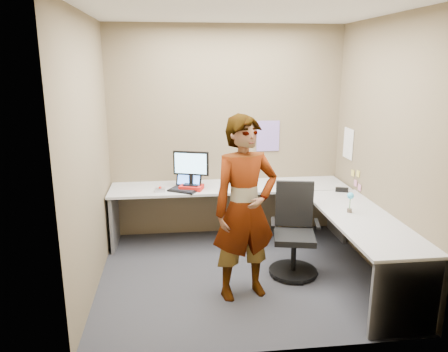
{
  "coord_description": "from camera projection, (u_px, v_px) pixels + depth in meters",
  "views": [
    {
      "loc": [
        -0.68,
        -4.26,
        2.24
      ],
      "look_at": [
        -0.15,
        0.25,
        1.05
      ],
      "focal_mm": 35.0,
      "sensor_mm": 36.0,
      "label": 1
    }
  ],
  "objects": [
    {
      "name": "flower",
      "position": [
        350.0,
        199.0,
        4.48
      ],
      "size": [
        0.07,
        0.07,
        0.22
      ],
      "color": "brown",
      "rests_on": "desk"
    },
    {
      "name": "sticky_note_d",
      "position": [
        353.0,
        173.0,
        5.34
      ],
      "size": [
        0.01,
        0.07,
        0.07
      ],
      "primitive_type": "cube",
      "color": "#F2E059",
      "rests_on": "wall_right"
    },
    {
      "name": "laptop",
      "position": [
        186.0,
        184.0,
        5.31
      ],
      "size": [
        0.44,
        0.42,
        0.24
      ],
      "rotation": [
        0.0,
        0.0,
        -0.54
      ],
      "color": "black",
      "rests_on": "desk"
    },
    {
      "name": "ceiling",
      "position": [
        243.0,
        11.0,
        4.05
      ],
      "size": [
        3.0,
        3.0,
        0.0
      ],
      "primitive_type": "plane",
      "rotation": [
        3.14,
        0.0,
        0.0
      ],
      "color": "white",
      "rests_on": "wall_back"
    },
    {
      "name": "wall_back",
      "position": [
        226.0,
        133.0,
        5.64
      ],
      "size": [
        3.0,
        0.0,
        3.0
      ],
      "primitive_type": "plane",
      "rotation": [
        1.57,
        0.0,
        0.0
      ],
      "color": "#746248",
      "rests_on": "ground"
    },
    {
      "name": "wall_left",
      "position": [
        89.0,
        157.0,
        4.22
      ],
      "size": [
        0.0,
        2.7,
        2.7
      ],
      "primitive_type": "plane",
      "rotation": [
        1.57,
        0.0,
        1.57
      ],
      "color": "#746248",
      "rests_on": "ground"
    },
    {
      "name": "wall_right",
      "position": [
        384.0,
        150.0,
        4.56
      ],
      "size": [
        0.0,
        2.7,
        2.7
      ],
      "primitive_type": "plane",
      "rotation": [
        1.57,
        0.0,
        -1.57
      ],
      "color": "#746248",
      "rests_on": "ground"
    },
    {
      "name": "stapler",
      "position": [
        342.0,
        190.0,
        5.22
      ],
      "size": [
        0.15,
        0.09,
        0.05
      ],
      "primitive_type": "cube",
      "rotation": [
        0.0,
        0.0,
        -0.34
      ],
      "color": "black",
      "rests_on": "desk"
    },
    {
      "name": "paper_ream",
      "position": [
        191.0,
        187.0,
        5.32
      ],
      "size": [
        0.32,
        0.28,
        0.05
      ],
      "primitive_type": "cube",
      "rotation": [
        0.0,
        0.0,
        -0.32
      ],
      "color": "red",
      "rests_on": "desk"
    },
    {
      "name": "monitor",
      "position": [
        191.0,
        165.0,
        5.27
      ],
      "size": [
        0.43,
        0.19,
        0.41
      ],
      "rotation": [
        0.0,
        0.0,
        -0.32
      ],
      "color": "black",
      "rests_on": "paper_ream"
    },
    {
      "name": "ground",
      "position": [
        241.0,
        275.0,
        4.73
      ],
      "size": [
        3.0,
        3.0,
        0.0
      ],
      "primitive_type": "plane",
      "color": "#29292E",
      "rests_on": "ground"
    },
    {
      "name": "origami",
      "position": [
        232.0,
        188.0,
        5.26
      ],
      "size": [
        0.1,
        0.1,
        0.06
      ],
      "primitive_type": "cone",
      "color": "white",
      "rests_on": "desk"
    },
    {
      "name": "desk",
      "position": [
        274.0,
        210.0,
        5.0
      ],
      "size": [
        2.98,
        2.58,
        0.73
      ],
      "color": "#BBBBBB",
      "rests_on": "ground"
    },
    {
      "name": "sticky_note_b",
      "position": [
        355.0,
        183.0,
        5.27
      ],
      "size": [
        0.01,
        0.07,
        0.07
      ],
      "primitive_type": "cube",
      "color": "pink",
      "rests_on": "wall_right"
    },
    {
      "name": "sticky_note_c",
      "position": [
        359.0,
        187.0,
        5.16
      ],
      "size": [
        0.01,
        0.07,
        0.07
      ],
      "primitive_type": "cube",
      "color": "pink",
      "rests_on": "wall_right"
    },
    {
      "name": "calendar_white",
      "position": [
        348.0,
        144.0,
        5.45
      ],
      "size": [
        0.01,
        0.28,
        0.38
      ],
      "primitive_type": "cube",
      "color": "white",
      "rests_on": "wall_right"
    },
    {
      "name": "person",
      "position": [
        245.0,
        209.0,
        4.13
      ],
      "size": [
        0.74,
        0.58,
        1.78
      ],
      "primitive_type": "imported",
      "rotation": [
        0.0,
        0.0,
        0.26
      ],
      "color": "#999399",
      "rests_on": "ground"
    },
    {
      "name": "office_chair",
      "position": [
        294.0,
        238.0,
        4.7
      ],
      "size": [
        0.55,
        0.52,
        0.98
      ],
      "rotation": [
        0.0,
        0.0,
        -0.21
      ],
      "color": "black",
      "rests_on": "ground"
    },
    {
      "name": "calendar_purple",
      "position": [
        268.0,
        136.0,
        5.7
      ],
      "size": [
        0.3,
        0.01,
        0.4
      ],
      "primitive_type": "cube",
      "color": "#846BB7",
      "rests_on": "wall_back"
    },
    {
      "name": "trackball_mouse",
      "position": [
        160.0,
        190.0,
        5.22
      ],
      "size": [
        0.12,
        0.08,
        0.07
      ],
      "color": "#B7B7BC",
      "rests_on": "desk"
    },
    {
      "name": "sticky_note_a",
      "position": [
        358.0,
        174.0,
        5.19
      ],
      "size": [
        0.01,
        0.07,
        0.07
      ],
      "primitive_type": "cube",
      "color": "#F2E059",
      "rests_on": "wall_right"
    }
  ]
}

